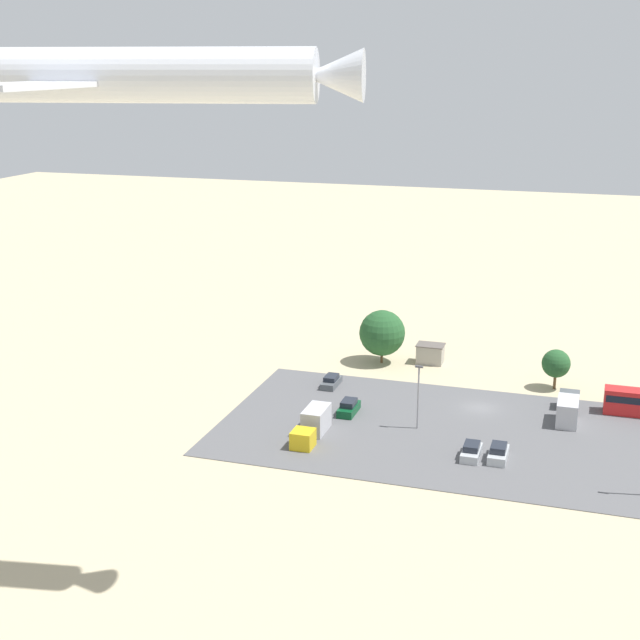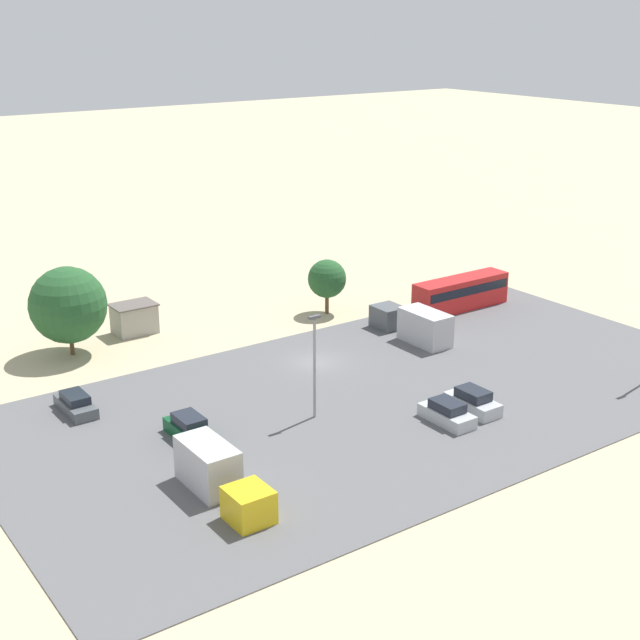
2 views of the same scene
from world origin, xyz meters
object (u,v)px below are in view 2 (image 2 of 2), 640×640
at_px(bus, 461,292).
at_px(parked_car_0, 189,429).
at_px(parked_truck_0, 414,324).
at_px(parked_car_3, 447,413).
at_px(parked_truck_1, 219,476).
at_px(parked_car_1, 76,404).
at_px(parked_car_2, 473,402).
at_px(shed_building, 134,318).

height_order(bus, parked_car_0, bus).
bearing_deg(parked_truck_0, parked_car_3, -123.17).
bearing_deg(parked_truck_1, parked_car_1, -80.60).
bearing_deg(bus, parked_car_2, -41.53).
distance_m(shed_building, parked_car_3, 31.29).
height_order(parked_car_0, parked_car_3, parked_car_0).
distance_m(bus, parked_car_2, 23.47).
bearing_deg(shed_building, parked_car_3, 108.66).
bearing_deg(parked_car_1, parked_car_2, -34.85).
relative_size(shed_building, parked_car_3, 0.92).
bearing_deg(parked_truck_0, parked_car_1, 175.40).
xyz_separation_m(parked_car_2, parked_truck_1, (20.53, -0.06, 0.60)).
bearing_deg(parked_truck_0, shed_building, 140.97).
height_order(parked_car_2, parked_truck_0, parked_truck_0).
distance_m(shed_building, parked_truck_0, 24.73).
relative_size(parked_car_2, parked_truck_1, 0.51).
height_order(shed_building, parked_car_0, shed_building).
bearing_deg(parked_car_1, parked_car_3, -38.86).
bearing_deg(parked_truck_0, bus, 22.56).
bearing_deg(parked_truck_1, parked_truck_0, -153.05).
bearing_deg(bus, parked_car_3, -45.73).
xyz_separation_m(bus, parked_truck_0, (9.12, 3.79, -0.33)).
xyz_separation_m(shed_building, parked_car_1, (10.42, 13.19, -0.69)).
relative_size(bus, parked_truck_0, 1.19).
height_order(parked_car_3, parked_truck_1, parked_truck_1).
distance_m(parked_car_0, parked_truck_0, 25.65).
height_order(parked_car_0, parked_truck_1, parked_truck_1).
bearing_deg(parked_car_3, shed_building, 108.66).
distance_m(parked_car_2, parked_car_3, 2.79).
xyz_separation_m(parked_car_1, parked_car_2, (-23.20, 16.15, 0.10)).
bearing_deg(parked_car_3, parked_truck_0, 56.83).
relative_size(parked_car_0, parked_car_2, 1.03).
xyz_separation_m(shed_building, parked_truck_0, (-19.21, 15.57, 0.02)).
bearing_deg(parked_car_3, bus, 44.27).
distance_m(bus, parked_truck_0, 9.88).
distance_m(parked_car_1, parked_car_3, 26.23).
bearing_deg(parked_car_3, parked_truck_1, 178.82).
bearing_deg(parked_truck_0, parked_car_2, -115.03).
xyz_separation_m(parked_car_2, parked_truck_0, (-6.43, -13.77, 0.62)).
bearing_deg(bus, parked_car_0, -73.98).
bearing_deg(shed_building, parked_car_0, 75.14).
height_order(parked_car_1, parked_truck_1, parked_truck_1).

